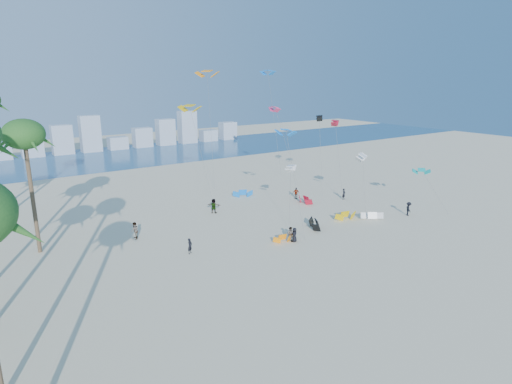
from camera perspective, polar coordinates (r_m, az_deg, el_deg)
ground at (r=35.53m, az=10.96°, el=-13.36°), size 220.00×220.00×0.00m
ocean at (r=97.73m, az=-20.51°, el=4.22°), size 220.00×220.00×0.00m
kitesurfer_near at (r=42.57m, az=-8.85°, el=-7.16°), size 0.69×0.63×1.57m
kitesurfer_mid at (r=45.32m, az=4.61°, el=-5.62°), size 0.81×0.92×1.58m
kitesurfers_far at (r=52.40m, az=1.73°, el=-2.57°), size 32.08×16.22×1.89m
grounded_kites at (r=54.03m, az=7.20°, el=-2.62°), size 16.16×20.25×1.00m
flying_kites at (r=61.55m, az=2.97°, el=10.98°), size 26.70×34.43×18.52m
distant_skyline at (r=106.66m, az=-22.64°, el=6.54°), size 85.00×3.00×8.40m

